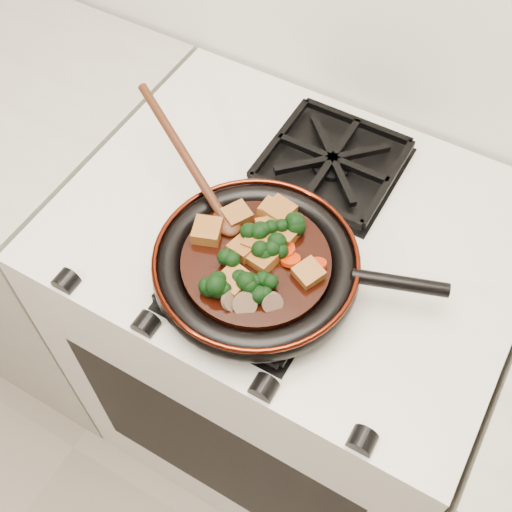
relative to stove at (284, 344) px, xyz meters
The scene contains 35 objects.
stove is the anchor object (origin of this frame).
burner_grate_front 0.48m from the stove, 90.00° to the right, with size 0.23×0.23×0.03m, color black, non-canonical shape.
burner_grate_back 0.48m from the stove, 90.00° to the left, with size 0.23×0.23×0.03m, color black, non-canonical shape.
skillet 0.51m from the stove, 88.00° to the right, with size 0.43×0.31×0.05m.
braising_sauce 0.52m from the stove, 89.00° to the right, with size 0.22×0.22×0.02m, color black.
tofu_cube_0 0.53m from the stove, 100.14° to the right, with size 0.03×0.04×0.02m, color brown.
tofu_cube_1 0.52m from the stove, 74.48° to the right, with size 0.04×0.04×0.02m, color brown.
tofu_cube_2 0.53m from the stove, 92.40° to the right, with size 0.04×0.04×0.02m, color brown.
tofu_cube_3 0.53m from the stove, 128.13° to the right, with size 0.04×0.04×0.02m, color brown.
tofu_cube_4 0.52m from the stove, 114.04° to the right, with size 0.04×0.03×0.02m, color brown.
tofu_cube_5 0.55m from the stove, 91.22° to the right, with size 0.04×0.04×0.02m, color brown.
tofu_cube_6 0.54m from the stove, 123.65° to the right, with size 0.04×0.04×0.02m, color brown.
tofu_cube_7 0.52m from the stove, 96.72° to the right, with size 0.03×0.03×0.02m, color brown.
tofu_cube_8 0.54m from the stove, 55.00° to the right, with size 0.04×0.04×0.02m, color brown.
tofu_cube_9 0.52m from the stove, 101.80° to the right, with size 0.04×0.04×0.02m, color brown.
tofu_cube_10 0.53m from the stove, 84.03° to the right, with size 0.04×0.04×0.02m, color brown.
tofu_cube_11 0.52m from the stove, 88.01° to the right, with size 0.04×0.04×0.02m, color brown.
broccoli_floret_0 0.55m from the stove, 86.32° to the right, with size 0.06×0.06×0.05m, color black, non-canonical shape.
broccoli_floret_1 0.54m from the stove, 100.23° to the right, with size 0.05×0.05×0.05m, color black, non-canonical shape.
broccoli_floret_2 0.53m from the stove, 98.70° to the right, with size 0.06×0.06×0.05m, color black, non-canonical shape.
broccoli_floret_3 0.56m from the stove, 95.38° to the right, with size 0.06×0.06×0.05m, color black, non-canonical shape.
broccoli_floret_4 0.55m from the stove, 79.21° to the right, with size 0.06×0.06×0.05m, color black, non-canonical shape.
broccoli_floret_5 0.52m from the stove, 73.82° to the right, with size 0.06×0.06×0.06m, color black, non-canonical shape.
broccoli_floret_6 0.53m from the stove, 81.25° to the right, with size 0.06×0.06×0.05m, color black, non-canonical shape.
carrot_coin_0 0.52m from the stove, 71.90° to the right, with size 0.03×0.03×0.01m, color #B42505.
carrot_coin_1 0.52m from the stove, 81.21° to the right, with size 0.03×0.03×0.01m, color #B42505.
carrot_coin_2 0.52m from the stove, 102.74° to the right, with size 0.03×0.03×0.01m, color #B42505.
carrot_coin_3 0.53m from the stove, 51.92° to the right, with size 0.03×0.03×0.01m, color #B42505.
carrot_coin_4 0.53m from the stove, 48.28° to the right, with size 0.03×0.03×0.01m, color #B42505.
carrot_coin_5 0.53m from the stove, 66.12° to the right, with size 0.03×0.03×0.01m, color #B42505.
mushroom_slice_0 0.52m from the stove, 93.05° to the right, with size 0.03×0.03×0.01m, color brown.
mushroom_slice_1 0.56m from the stove, 87.78° to the right, with size 0.03×0.03×0.01m, color brown.
mushroom_slice_2 0.56m from the stove, 82.39° to the right, with size 0.03×0.03×0.01m, color brown.
mushroom_slice_3 0.55m from the stove, 72.07° to the right, with size 0.03×0.03×0.01m, color brown.
wooden_spoon 0.56m from the stove, 158.36° to the right, with size 0.16×0.11×0.28m.
Camera 1 is at (0.26, 1.10, 1.75)m, focal length 45.00 mm.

